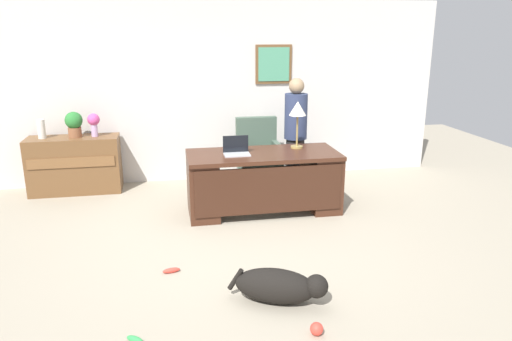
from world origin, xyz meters
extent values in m
plane|color=#9E937F|center=(0.00, 0.00, 0.00)|extent=(12.00, 12.00, 0.00)
cube|color=silver|center=(0.00, 2.60, 1.35)|extent=(7.00, 0.12, 2.70)
cube|color=brown|center=(0.88, 2.52, 1.76)|extent=(0.56, 0.03, 0.58)
cube|color=#4C9671|center=(0.88, 2.50, 1.76)|extent=(0.48, 0.01, 0.50)
cube|color=#422316|center=(0.41, 1.00, 0.75)|extent=(1.91, 0.82, 0.05)
cube|color=#422316|center=(-0.36, 1.00, 0.36)|extent=(0.36, 0.76, 0.72)
cube|color=#422316|center=(1.19, 1.00, 0.36)|extent=(0.36, 0.76, 0.72)
cube|color=#381E13|center=(0.41, 0.62, 0.40)|extent=(1.81, 0.04, 0.58)
cube|color=brown|center=(-2.08, 2.25, 0.40)|extent=(1.26, 0.48, 0.80)
cube|color=brown|center=(-2.08, 2.00, 0.50)|extent=(1.16, 0.02, 0.14)
cube|color=#475B4C|center=(0.54, 1.89, 0.37)|extent=(0.60, 0.58, 0.18)
cylinder|color=black|center=(0.54, 1.89, 0.14)|extent=(0.10, 0.10, 0.28)
cylinder|color=black|center=(0.54, 1.89, 0.03)|extent=(0.52, 0.52, 0.05)
cube|color=#475B4C|center=(0.54, 2.13, 0.74)|extent=(0.60, 0.12, 0.57)
cube|color=#475B4C|center=(0.28, 1.89, 0.57)|extent=(0.08, 0.50, 0.22)
cube|color=#475B4C|center=(0.80, 1.89, 0.57)|extent=(0.08, 0.50, 0.22)
cylinder|color=#262323|center=(1.02, 1.70, 0.39)|extent=(0.26, 0.26, 0.78)
cylinder|color=navy|center=(1.02, 1.70, 1.09)|extent=(0.32, 0.32, 0.63)
sphere|color=#977C5A|center=(1.02, 1.70, 1.52)|extent=(0.22, 0.22, 0.22)
ellipsoid|color=black|center=(0.07, -1.18, 0.15)|extent=(0.76, 0.55, 0.30)
sphere|color=black|center=(0.40, -1.32, 0.19)|extent=(0.20, 0.20, 0.20)
cylinder|color=black|center=(-0.25, -1.04, 0.17)|extent=(0.15, 0.10, 0.21)
cube|color=#B2B5BA|center=(0.07, 0.94, 0.78)|extent=(0.32, 0.22, 0.01)
cube|color=black|center=(0.07, 1.05, 0.89)|extent=(0.32, 0.01, 0.21)
cylinder|color=#9E8447|center=(0.90, 1.18, 0.78)|extent=(0.16, 0.16, 0.02)
cylinder|color=#9E8447|center=(0.90, 1.18, 1.00)|extent=(0.02, 0.02, 0.41)
cone|color=silver|center=(0.90, 1.18, 1.29)|extent=(0.22, 0.22, 0.18)
cylinder|color=#C9A4D6|center=(-1.77, 2.25, 0.89)|extent=(0.09, 0.09, 0.17)
sphere|color=#D64B95|center=(-1.77, 2.25, 1.05)|extent=(0.17, 0.17, 0.17)
cylinder|color=silver|center=(-2.48, 2.25, 0.94)|extent=(0.11, 0.11, 0.27)
cylinder|color=brown|center=(-2.04, 2.25, 0.87)|extent=(0.18, 0.18, 0.14)
sphere|color=#2C7933|center=(-2.04, 2.25, 1.04)|extent=(0.24, 0.24, 0.24)
sphere|color=#E53F33|center=(0.28, -1.70, 0.05)|extent=(0.10, 0.10, 0.10)
ellipsoid|color=green|center=(-1.09, -1.54, 0.03)|extent=(0.15, 0.12, 0.05)
ellipsoid|color=#E53F33|center=(-0.80, -0.49, 0.03)|extent=(0.18, 0.08, 0.05)
camera|label=1|loc=(-0.78, -4.76, 2.25)|focal=33.80mm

